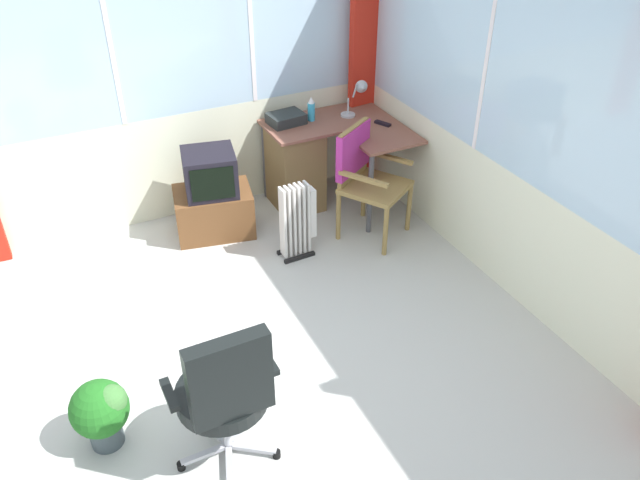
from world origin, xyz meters
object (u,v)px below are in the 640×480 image
Objects in this scene: tv_remote at (383,123)px; paper_tray at (286,118)px; spray_bottle at (311,109)px; wooden_armchair at (362,168)px; desk_lamp at (359,94)px; potted_plant at (102,411)px; office_chair at (226,391)px; space_heater at (298,220)px; tv_on_stand at (213,198)px; desk at (301,163)px.

paper_tray reaches higher than tv_remote.
wooden_armchair is at bearing -80.21° from spray_bottle.
desk_lamp is 0.35× the size of wooden_armchair.
potted_plant is (-2.79, -1.68, -0.51)m from tv_remote.
tv_remote is 0.15× the size of office_chair.
wooden_armchair is 0.69m from space_heater.
spray_bottle is 3.01m from office_chair.
tv_on_stand is (-0.79, -0.22, -0.48)m from paper_tray.
tv_on_stand reaches higher than potted_plant.
desk is 0.88m from tv_on_stand.
spray_bottle is 0.24m from paper_tray.
office_chair is (-2.19, -2.12, -0.21)m from tv_remote.
paper_tray is (-0.64, 0.14, -0.17)m from desk_lamp.
desk is 3.36× the size of desk_lamp.
spray_bottle is (-0.41, 0.11, -0.11)m from desk_lamp.
tv_remote is at bearing 23.86° from space_heater.
desk_lamp is 0.77m from wooden_armchair.
paper_tray is 0.32× the size of wooden_armchair.
wooden_armchair reaches higher than tv_on_stand.
spray_bottle reaches higher than wooden_armchair.
potted_plant is (-2.13, -1.96, -0.15)m from desk.
tv_on_stand is (-1.53, 0.17, -0.45)m from tv_remote.
tv_remote is 0.69× the size of spray_bottle.
office_chair reaches higher than tv_remote.
desk_lamp is at bearing -12.82° from paper_tray.
desk is 1.47× the size of tv_on_stand.
desk_lamp is 0.44m from spray_bottle.
paper_tray is at bearing 170.66° from spray_bottle.
desk_lamp is at bearing -14.69° from spray_bottle.
tv_remote reaches higher than space_heater.
spray_bottle is 0.22× the size of office_chair.
desk is at bearing -54.95° from paper_tray.
desk reaches higher than space_heater.
office_chair reaches higher than tv_on_stand.
wooden_armchair reaches higher than potted_plant.
desk reaches higher than potted_plant.
potted_plant is (-0.60, 0.44, -0.30)m from office_chair.
tv_on_stand is (-0.87, -0.11, -0.08)m from desk.
wooden_armchair is 2.52m from office_chair.
desk_lamp is at bearing 87.35° from tv_remote.
potted_plant is at bearing -144.30° from desk_lamp.
tv_remote is at bearing 42.09° from wooden_armchair.
paper_tray is at bearing 60.03° from office_chair.
office_chair reaches higher than potted_plant.
wooden_armchair is at bearing -67.14° from desk.
space_heater is at bearing -50.90° from tv_on_stand.
spray_bottle reaches higher than paper_tray.
office_chair reaches higher than spray_bottle.
desk_lamp is at bearing 35.70° from potted_plant.
wooden_armchair is 0.95× the size of office_chair.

